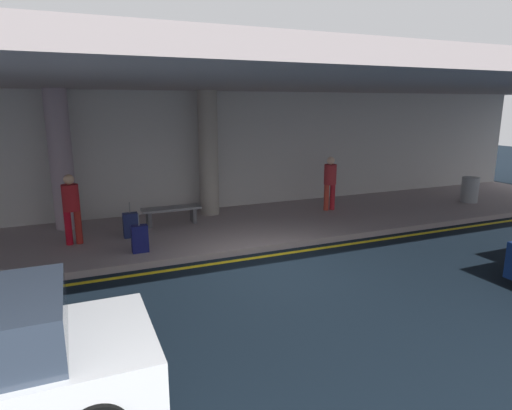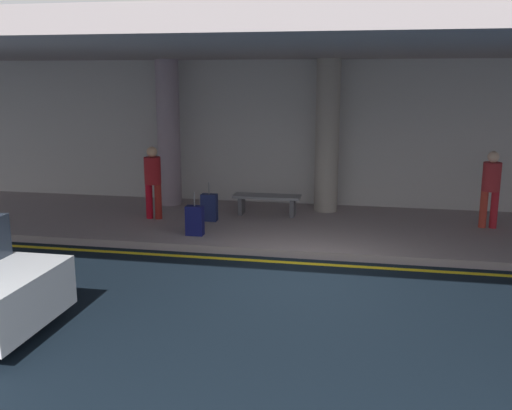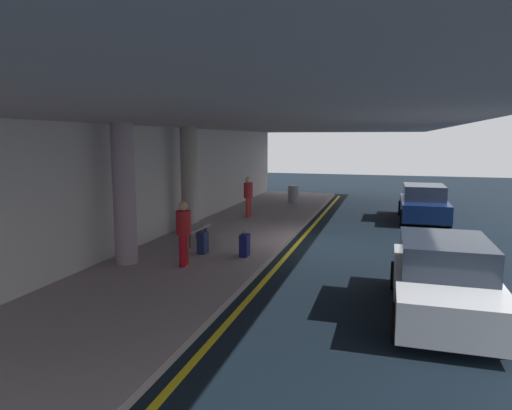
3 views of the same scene
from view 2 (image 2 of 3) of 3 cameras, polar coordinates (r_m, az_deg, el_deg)
The scene contains 12 objects.
ground_plane at distance 10.15m, azimuth 4.85°, elevation -7.04°, with size 60.00×60.00×0.00m, color black.
sidewalk at distance 13.08m, azimuth 6.33°, elevation -2.23°, with size 26.00×4.20×0.15m, color gray.
lane_stripe_yellow at distance 10.83m, azimuth 5.27°, elevation -5.75°, with size 26.00×0.14×0.01m, color yellow.
support_column_far_left at distance 14.96m, azimuth -8.57°, elevation 6.97°, with size 0.57×0.57×3.65m, color gray.
support_column_left_mid at distance 14.15m, azimuth 7.00°, elevation 6.69°, with size 0.57×0.57×3.65m, color gray.
ceiling_overhang at distance 12.17m, azimuth 6.58°, elevation 15.08°, with size 28.00×13.20×0.30m, color #9D9091.
terminal_back_wall at distance 14.97m, azimuth 7.23°, elevation 6.72°, with size 26.00×0.30×3.80m, color #B7B3B1.
traveler_with_luggage at distance 13.55m, azimuth -10.10°, elevation 2.65°, with size 0.38×0.38×1.68m.
person_waiting_for_ride at distance 13.50m, azimuth 22.07°, elevation 1.89°, with size 0.38×0.38×1.68m.
suitcase_upright_primary at distance 13.30m, azimuth -4.61°, elevation -0.23°, with size 0.36×0.22×0.90m.
suitcase_upright_secondary at distance 12.13m, azimuth -6.03°, elevation -1.52°, with size 0.36×0.22×0.90m.
bench_metal at distance 13.81m, azimuth 1.08°, elevation 0.44°, with size 1.60×0.50×0.48m.
Camera 2 is at (0.98, -9.52, 3.40)m, focal length 40.76 mm.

